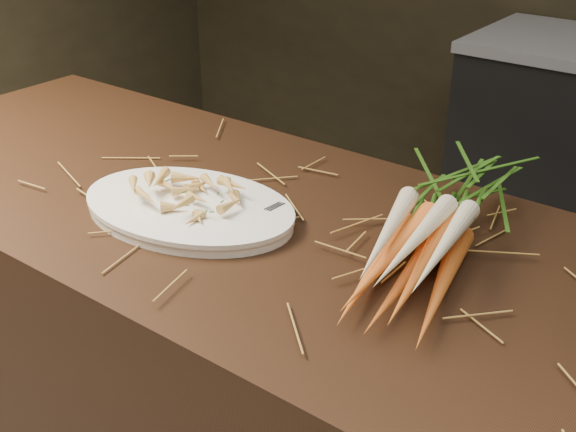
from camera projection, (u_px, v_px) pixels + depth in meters
name	position (u px, v px, depth m)	size (l,w,h in m)	color
straw_bedding	(370.00, 251.00, 1.15)	(1.40, 0.60, 0.02)	olive
root_veg_bunch	(443.00, 213.00, 1.18)	(0.28, 0.60, 0.11)	#ED5B20
serving_platter	(189.00, 210.00, 1.28)	(0.40, 0.27, 0.02)	white
roasted_veg_heap	(187.00, 193.00, 1.26)	(0.20, 0.14, 0.04)	gold
serving_fork	(251.00, 226.00, 1.20)	(0.01, 0.15, 0.00)	silver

